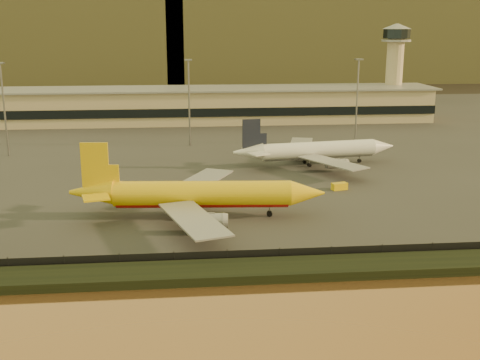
# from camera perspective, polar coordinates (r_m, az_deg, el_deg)

# --- Properties ---
(ground) EXTENTS (900.00, 900.00, 0.00)m
(ground) POSITION_cam_1_polar(r_m,az_deg,el_deg) (104.32, 1.53, -5.26)
(ground) COLOR black
(ground) RESTS_ON ground
(embankment) EXTENTS (320.00, 7.00, 1.40)m
(embankment) POSITION_cam_1_polar(r_m,az_deg,el_deg) (88.38, 2.91, -8.54)
(embankment) COLOR black
(embankment) RESTS_ON ground
(tarmac) EXTENTS (320.00, 220.00, 0.20)m
(tarmac) POSITION_cam_1_polar(r_m,az_deg,el_deg) (195.97, -1.90, 4.17)
(tarmac) COLOR #2D2D2D
(tarmac) RESTS_ON ground
(perimeter_fence) EXTENTS (300.00, 0.05, 2.20)m
(perimeter_fence) POSITION_cam_1_polar(r_m,az_deg,el_deg) (91.81, 2.54, -7.22)
(perimeter_fence) COLOR black
(perimeter_fence) RESTS_ON tarmac
(terminal_building) EXTENTS (202.00, 25.00, 12.60)m
(terminal_building) POSITION_cam_1_polar(r_m,az_deg,el_deg) (224.84, -6.15, 7.01)
(terminal_building) COLOR tan
(terminal_building) RESTS_ON tarmac
(control_tower) EXTENTS (11.20, 11.20, 35.50)m
(control_tower) POSITION_cam_1_polar(r_m,az_deg,el_deg) (243.16, 14.47, 10.86)
(control_tower) COLOR tan
(control_tower) RESTS_ON tarmac
(apron_light_masts) EXTENTS (152.20, 12.20, 25.40)m
(apron_light_masts) POSITION_cam_1_polar(r_m,az_deg,el_deg) (175.64, 3.43, 8.09)
(apron_light_masts) COLOR slate
(apron_light_masts) RESTS_ON tarmac
(distant_hills) EXTENTS (470.00, 160.00, 70.00)m
(distant_hills) POSITION_cam_1_polar(r_m,az_deg,el_deg) (437.49, -6.90, 13.90)
(distant_hills) COLOR brown
(distant_hills) RESTS_ON ground
(dhl_cargo_jet) EXTENTS (47.83, 46.70, 14.28)m
(dhl_cargo_jet) POSITION_cam_1_polar(r_m,az_deg,el_deg) (112.50, -4.03, -1.42)
(dhl_cargo_jet) COLOR #E6B70C
(dhl_cargo_jet) RESTS_ON tarmac
(white_narrowbody_jet) EXTENTS (43.52, 42.10, 12.51)m
(white_narrowbody_jet) POSITION_cam_1_polar(r_m,az_deg,el_deg) (155.65, 7.19, 2.78)
(white_narrowbody_jet) COLOR white
(white_narrowbody_jet) RESTS_ON tarmac
(gse_vehicle_yellow) EXTENTS (3.69, 2.38, 1.53)m
(gse_vehicle_yellow) POSITION_cam_1_polar(r_m,az_deg,el_deg) (133.36, 9.41, -0.59)
(gse_vehicle_yellow) COLOR #E6B70C
(gse_vehicle_yellow) RESTS_ON tarmac
(gse_vehicle_white) EXTENTS (3.72, 2.42, 1.54)m
(gse_vehicle_white) POSITION_cam_1_polar(r_m,az_deg,el_deg) (130.76, -10.76, -0.96)
(gse_vehicle_white) COLOR white
(gse_vehicle_white) RESTS_ON tarmac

